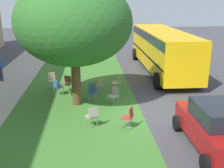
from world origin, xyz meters
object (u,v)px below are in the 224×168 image
(chair_0, at_px, (67,82))
(pedestrian_0, at_px, (0,67))
(chair_5, at_px, (99,84))
(street_tree, at_px, (74,23))
(chair_7, at_px, (129,116))
(chair_3, at_px, (116,81))
(chair_4, at_px, (57,86))
(school_bus, at_px, (162,47))
(chair_1, at_px, (92,115))
(chair_8, at_px, (93,91))
(parked_car, at_px, (216,126))
(chair_2, at_px, (114,94))
(chair_6, at_px, (52,79))

(chair_0, height_order, pedestrian_0, pedestrian_0)
(chair_5, distance_m, pedestrian_0, 6.76)
(street_tree, height_order, chair_7, street_tree)
(chair_3, xyz_separation_m, chair_4, (-0.67, 3.23, 0.00))
(chair_4, bearing_deg, street_tree, -142.23)
(chair_3, bearing_deg, school_bus, -42.19)
(chair_1, xyz_separation_m, chair_8, (3.05, -0.06, 0.00))
(chair_0, bearing_deg, chair_8, -138.57)
(chair_0, xyz_separation_m, chair_3, (0.06, -2.74, 0.00))
(chair_1, relative_size, chair_3, 1.00)
(chair_3, xyz_separation_m, chair_5, (-0.49, 1.00, 0.00))
(street_tree, xyz_separation_m, parked_car, (-4.59, -4.90, -3.10))
(chair_1, height_order, pedestrian_0, pedestrian_0)
(street_tree, height_order, parked_car, street_tree)
(chair_2, height_order, chair_3, same)
(chair_5, height_order, pedestrian_0, pedestrian_0)
(chair_4, bearing_deg, school_bus, -55.72)
(chair_0, xyz_separation_m, chair_2, (-2.14, -2.41, 0.00))
(chair_0, distance_m, school_bus, 7.66)
(school_bus, bearing_deg, pedestrian_0, 98.61)
(chair_7, height_order, school_bus, school_bus)
(chair_0, height_order, chair_6, same)
(chair_3, bearing_deg, chair_7, -179.70)
(chair_4, relative_size, pedestrian_0, 0.52)
(chair_3, bearing_deg, parked_car, -157.47)
(street_tree, bearing_deg, chair_0, 16.70)
(pedestrian_0, bearing_deg, chair_0, -119.20)
(chair_3, distance_m, chair_8, 2.12)
(chair_6, bearing_deg, chair_5, -114.49)
(chair_3, height_order, chair_5, same)
(parked_car, bearing_deg, chair_1, 64.63)
(chair_4, xyz_separation_m, chair_8, (-0.95, -1.86, 0.00))
(parked_car, height_order, pedestrian_0, pedestrian_0)
(chair_4, bearing_deg, chair_1, -155.79)
(chair_2, distance_m, chair_3, 2.23)
(chair_7, bearing_deg, chair_0, 29.89)
(chair_5, xyz_separation_m, pedestrian_0, (2.87, 6.10, 0.41))
(chair_4, bearing_deg, chair_3, -78.30)
(chair_6, xyz_separation_m, chair_8, (-2.35, -2.33, 0.00))
(chair_3, distance_m, chair_6, 3.76)
(chair_5, relative_size, school_bus, 0.08)
(school_bus, bearing_deg, chair_4, 124.28)
(chair_3, relative_size, pedestrian_0, 0.52)
(street_tree, height_order, pedestrian_0, street_tree)
(chair_8, bearing_deg, chair_7, -156.88)
(street_tree, distance_m, chair_4, 3.85)
(chair_3, relative_size, chair_4, 1.00)
(chair_1, xyz_separation_m, chair_5, (4.18, -0.43, 0.00))
(chair_6, relative_size, chair_7, 1.00)
(chair_0, bearing_deg, chair_2, -131.69)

